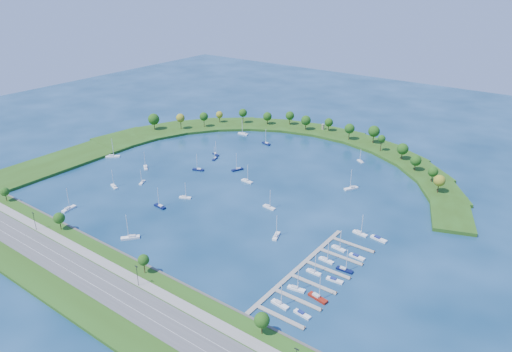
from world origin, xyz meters
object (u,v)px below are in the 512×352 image
Objects in this scene: moored_boat_1 at (198,169)px; docked_boat_1 at (302,314)px; dock_system at (312,273)px; docked_boat_3 at (318,297)px; moored_boat_3 at (266,143)px; moored_boat_13 at (276,236)px; moored_boat_11 at (351,188)px; moored_boat_15 at (238,169)px; moored_boat_9 at (185,197)px; docked_boat_6 at (326,260)px; moored_boat_0 at (146,167)px; moored_boat_10 at (269,207)px; moored_boat_8 at (160,206)px; harbor_tower at (323,127)px; moored_boat_2 at (247,181)px; moored_boat_7 at (215,158)px; docked_boat_11 at (378,239)px; moored_boat_12 at (69,208)px; docked_boat_5 at (335,280)px; docked_boat_7 at (344,269)px; docked_boat_8 at (339,248)px; moored_boat_16 at (114,186)px; moored_boat_4 at (216,154)px; moored_boat_17 at (142,182)px; moored_boat_18 at (113,156)px; docked_boat_0 at (280,304)px; moored_boat_14 at (243,133)px; docked_boat_10 at (360,233)px; moored_boat_5 at (130,237)px; docked_boat_4 at (314,272)px; moored_boat_6 at (360,161)px; docked_boat_9 at (357,257)px; docked_boat_2 at (296,288)px.

docked_boat_1 is (133.85, -84.01, -0.33)m from moored_boat_1.
dock_system is 17.67m from docked_boat_3.
moored_boat_3 is 139.42m from moored_boat_13.
moored_boat_15 is (-76.33, -18.65, -0.04)m from moored_boat_11.
moored_boat_9 is 101.17m from docked_boat_6.
moored_boat_10 is (102.71, 2.47, -0.01)m from moored_boat_0.
moored_boat_8 is 118.28m from moored_boat_11.
moored_boat_13 reaches higher than harbor_tower.
moored_boat_7 is (-42.62, 17.60, -0.06)m from moored_boat_2.
moored_boat_0 is 1.35× the size of docked_boat_11.
moored_boat_12 is at bearing -168.59° from dock_system.
docked_boat_5 is 9.64m from docked_boat_7.
docked_boat_8 is at bearing -146.53° from moored_boat_0.
harbor_tower is 0.39× the size of moored_boat_3.
moored_boat_10 is 101.51m from moored_boat_16.
docked_boat_3 reaches higher than moored_boat_3.
moored_boat_4 is 1.10× the size of moored_boat_7.
docked_boat_7 is at bearing 60.15° from moored_boat_17.
moored_boat_11 reaches higher than moored_boat_12.
moored_boat_15 is (53.52, 35.17, 0.01)m from moored_boat_0.
moored_boat_13 is 0.83× the size of moored_boat_18.
moored_boat_0 is (-60.34, -142.79, -3.52)m from harbor_tower.
docked_boat_8 is at bearing 65.90° from moored_boat_17.
moored_boat_8 is (50.94, -34.29, 0.01)m from moored_boat_0.
moored_boat_0 is at bearing -92.62° from moored_boat_4.
moored_boat_15 is 143.08m from docked_boat_0.
moored_boat_18 reaches higher than moored_boat_15.
moored_boat_10 is 1.53× the size of docked_boat_1.
moored_boat_14 is 172.93m from docked_boat_10.
moored_boat_15 is (-1.01, 52.33, 0.05)m from moored_boat_9.
moored_boat_8 is (-13.45, 33.00, -0.05)m from moored_boat_5.
docked_boat_0 is 27.85m from docked_boat_4.
moored_boat_1 is at bearing -65.76° from moored_boat_8.
docked_boat_7 is at bearing 80.36° from docked_boat_0.
moored_boat_12 reaches higher than moored_boat_14.
moored_boat_8 is 115.08m from docked_boat_7.
docked_boat_3 is at bearing 141.91° from moored_boat_6.
moored_boat_0 reaches higher than docked_boat_4.
moored_boat_16 is 1.01× the size of docked_boat_7.
docked_boat_3 is 1.67× the size of docked_boat_9.
moored_boat_13 reaches higher than moored_boat_9.
docked_boat_2 is at bearing -37.92° from moored_boat_2.
moored_boat_9 is 0.92× the size of docked_boat_2.
moored_boat_2 is 89.01m from docked_boat_10.
moored_boat_1 is 1.45× the size of docked_boat_9.
moored_boat_6 is 0.65× the size of moored_boat_18.
docked_boat_11 is at bearing 58.27° from moored_boat_7.
docked_boat_10 is at bearing -71.37° from moored_boat_12.
moored_boat_5 is 103.04m from moored_boat_15.
docked_boat_4 is at bearing 134.36° from moored_boat_1.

